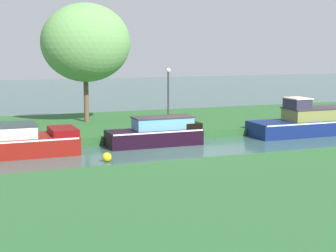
# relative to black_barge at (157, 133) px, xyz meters

# --- Properties ---
(ground_plane) EXTENTS (120.00, 120.00, 0.00)m
(ground_plane) POSITION_rel_black_barge_xyz_m (0.67, -1.20, -0.60)
(ground_plane) COLOR #355650
(riverbank_far) EXTENTS (72.00, 10.00, 0.40)m
(riverbank_far) POSITION_rel_black_barge_xyz_m (0.67, 5.80, -0.40)
(riverbank_far) COLOR #285829
(riverbank_far) RESTS_ON ground_plane
(riverbank_near) EXTENTS (72.00, 10.00, 0.40)m
(riverbank_near) POSITION_rel_black_barge_xyz_m (0.67, -10.20, -0.40)
(riverbank_near) COLOR #295A2C
(riverbank_near) RESTS_ON ground_plane
(black_barge) EXTENTS (4.55, 1.54, 1.38)m
(black_barge) POSITION_rel_black_barge_xyz_m (0.00, 0.00, 0.00)
(black_barge) COLOR black
(black_barge) RESTS_ON ground_plane
(navy_narrowboat) EXTENTS (8.71, 2.07, 2.03)m
(navy_narrowboat) POSITION_rel_black_barge_xyz_m (9.85, 0.00, 0.07)
(navy_narrowboat) COLOR navy
(navy_narrowboat) RESTS_ON ground_plane
(willow_tree_left) EXTENTS (5.10, 4.03, 6.77)m
(willow_tree_left) POSITION_rel_black_barge_xyz_m (-1.98, 6.27, 4.35)
(willow_tree_left) COLOR brown
(willow_tree_left) RESTS_ON riverbank_far
(lamp_post) EXTENTS (0.24, 0.24, 3.21)m
(lamp_post) POSITION_rel_black_barge_xyz_m (1.43, 2.21, 1.80)
(lamp_post) COLOR #333338
(lamp_post) RESTS_ON riverbank_far
(mooring_post_near) EXTENTS (0.13, 0.13, 0.55)m
(mooring_post_near) POSITION_rel_black_barge_xyz_m (-6.61, 1.28, 0.08)
(mooring_post_near) COLOR #493226
(mooring_post_near) RESTS_ON riverbank_far
(channel_buoy) EXTENTS (0.39, 0.39, 0.39)m
(channel_buoy) POSITION_rel_black_barge_xyz_m (-3.24, -2.78, -0.40)
(channel_buoy) COLOR yellow
(channel_buoy) RESTS_ON ground_plane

